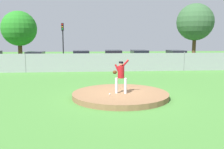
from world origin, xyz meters
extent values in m
plane|color=#427A33|center=(0.00, 6.00, 0.00)|extent=(80.00, 80.00, 0.00)
cube|color=#2B2B2D|center=(0.00, 14.50, 0.00)|extent=(44.00, 7.00, 0.01)
cylinder|color=brown|center=(0.00, 0.00, 0.13)|extent=(4.79, 4.79, 0.25)
cylinder|color=silver|center=(-0.21, -0.12, 0.64)|extent=(0.13, 0.13, 0.76)
cylinder|color=silver|center=(0.22, -0.24, 0.64)|extent=(0.13, 0.13, 0.76)
cylinder|color=maroon|center=(0.00, -0.18, 1.31)|extent=(0.32, 0.32, 0.59)
cylinder|color=maroon|center=(0.18, -0.18, 1.70)|extent=(0.42, 0.20, 0.45)
cylinder|color=maroon|center=(-0.18, -0.18, 1.47)|extent=(0.29, 0.16, 0.46)
ellipsoid|color=#4C2D14|center=(-0.30, -0.13, 1.30)|extent=(0.20, 0.12, 0.18)
sphere|color=tan|center=(0.00, -0.18, 1.71)|extent=(0.20, 0.20, 0.20)
cylinder|color=black|center=(0.00, -0.18, 1.78)|extent=(0.21, 0.21, 0.09)
sphere|color=white|center=(-0.57, -0.46, 0.29)|extent=(0.07, 0.07, 0.07)
cube|color=gray|center=(0.00, 10.00, 0.82)|extent=(35.57, 0.03, 1.64)
cylinder|color=slate|center=(-7.11, 10.00, 0.87)|extent=(0.07, 0.07, 1.74)
cylinder|color=slate|center=(7.11, 10.00, 0.87)|extent=(0.07, 0.07, 1.74)
cube|color=#B7BABF|center=(8.05, 14.90, 0.70)|extent=(1.80, 4.41, 0.77)
cube|color=black|center=(8.05, 14.90, 1.37)|extent=(1.63, 2.44, 0.57)
cylinder|color=black|center=(8.02, 16.25, 0.32)|extent=(1.79, 0.68, 0.64)
cylinder|color=black|center=(8.07, 13.54, 0.32)|extent=(1.79, 0.68, 0.64)
cube|color=slate|center=(-7.25, 14.64, 0.64)|extent=(1.98, 4.49, 0.64)
cube|color=black|center=(-7.25, 14.64, 1.27)|extent=(1.78, 2.49, 0.62)
cylinder|color=black|center=(-7.29, 16.02, 0.32)|extent=(1.93, 0.70, 0.64)
cylinder|color=black|center=(-7.21, 13.27, 0.32)|extent=(1.93, 0.70, 0.64)
cube|color=#146066|center=(3.88, 14.79, 0.68)|extent=(1.74, 4.68, 0.72)
cube|color=black|center=(3.88, 14.79, 1.37)|extent=(1.60, 2.57, 0.66)
cylinder|color=black|center=(3.87, 16.24, 0.32)|extent=(1.79, 0.64, 0.64)
cylinder|color=black|center=(3.88, 13.34, 0.32)|extent=(1.79, 0.64, 0.64)
cube|color=maroon|center=(0.97, 14.37, 0.69)|extent=(2.12, 4.76, 0.74)
cube|color=black|center=(0.97, 14.37, 1.39)|extent=(1.86, 2.65, 0.66)
cylinder|color=black|center=(1.04, 15.81, 0.32)|extent=(1.98, 0.74, 0.64)
cylinder|color=black|center=(0.89, 12.92, 0.32)|extent=(1.98, 0.74, 0.64)
cube|color=#161E4C|center=(-2.46, 14.32, 0.68)|extent=(2.02, 4.27, 0.72)
cube|color=black|center=(-2.46, 14.32, 1.37)|extent=(1.77, 2.39, 0.65)
cylinder|color=black|center=(-2.53, 15.61, 0.32)|extent=(1.87, 0.75, 0.64)
cylinder|color=black|center=(-2.38, 13.02, 0.32)|extent=(1.87, 0.75, 0.64)
cylinder|color=black|center=(-4.76, 18.67, 2.39)|extent=(0.14, 0.14, 4.79)
cube|color=black|center=(-4.76, 18.49, 4.34)|extent=(0.28, 0.24, 0.90)
sphere|color=red|center=(-4.76, 18.37, 4.61)|extent=(0.18, 0.18, 0.18)
sphere|color=orange|center=(-4.76, 18.37, 4.34)|extent=(0.18, 0.18, 0.18)
sphere|color=green|center=(-4.76, 18.37, 4.07)|extent=(0.18, 0.18, 0.18)
cylinder|color=#4C331E|center=(-11.16, 23.34, 1.33)|extent=(0.57, 0.57, 2.66)
sphere|color=#22731F|center=(-11.16, 23.34, 4.33)|extent=(4.77, 4.77, 4.77)
cylinder|color=#4C331E|center=(14.33, 24.74, 1.75)|extent=(0.55, 0.55, 3.50)
sphere|color=#315731|center=(14.33, 24.74, 5.43)|extent=(5.52, 5.52, 5.52)
camera|label=1|loc=(-1.47, -11.98, 2.90)|focal=39.63mm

